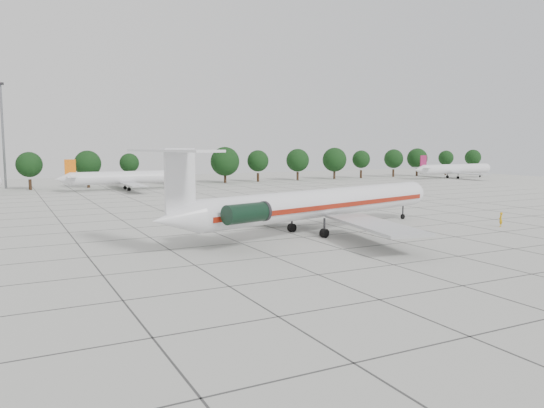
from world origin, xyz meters
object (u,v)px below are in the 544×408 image
object	(u,v)px
ground_crew	(501,220)
main_airliner	(312,204)
bg_airliner_c	(130,178)
floodlight_mast	(3,130)
bg_airliner_e	(455,169)

from	to	relation	value
ground_crew	main_airliner	bearing A→B (deg)	-54.88
bg_airliner_c	floodlight_mast	xyz separation A→B (m)	(-26.20, 18.12, 11.37)
ground_crew	bg_airliner_c	size ratio (longest dim) A/B	0.07
ground_crew	bg_airliner_c	world-z (taller)	bg_airliner_c
ground_crew	floodlight_mast	xyz separation A→B (m)	(-57.08, 97.09, 13.32)
floodlight_mast	ground_crew	bearing A→B (deg)	-59.55
floodlight_mast	bg_airliner_c	bearing A→B (deg)	-34.67
ground_crew	bg_airliner_e	bearing A→B (deg)	-173.23
ground_crew	bg_airliner_c	bearing A→B (deg)	-108.90
main_airliner	ground_crew	distance (m)	26.07
main_airliner	bg_airliner_e	xyz separation A→B (m)	(95.37, 68.92, -0.77)
ground_crew	bg_airliner_e	size ratio (longest dim) A/B	0.07
bg_airliner_c	bg_airliner_e	distance (m)	101.23
bg_airliner_e	main_airliner	bearing A→B (deg)	-144.14
ground_crew	bg_airliner_c	xyz separation A→B (m)	(-30.88, 78.96, 1.95)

